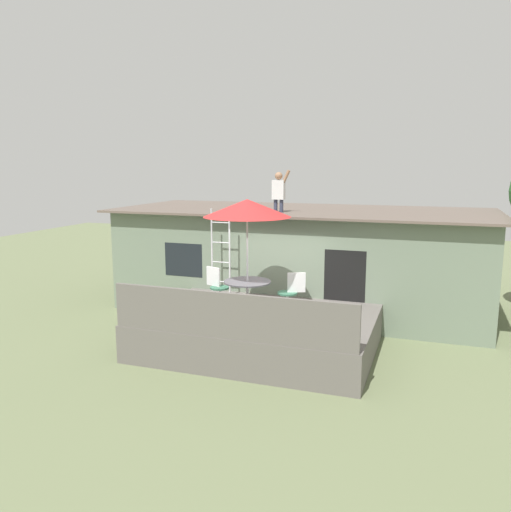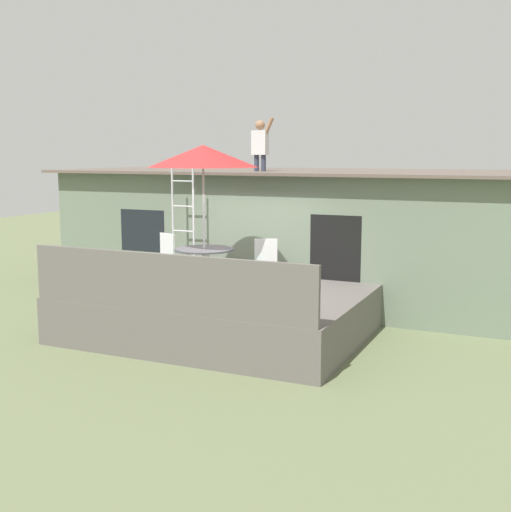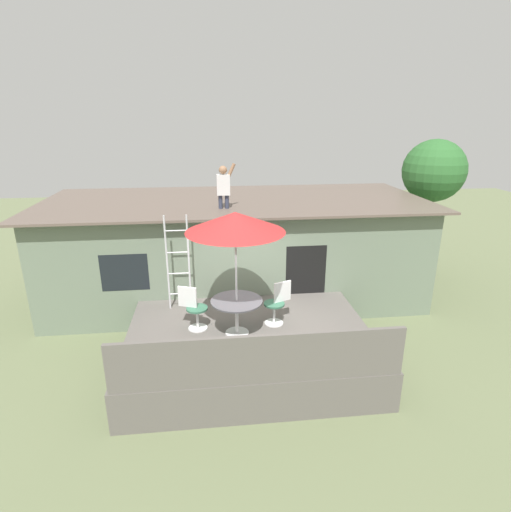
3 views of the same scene
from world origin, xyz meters
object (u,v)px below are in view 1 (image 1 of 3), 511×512
step_ladder (221,252)px  patio_chair_left (217,287)px  patio_table (247,288)px  patio_chair_right (291,293)px  person_figure (279,189)px  patio_umbrella (247,208)px

step_ladder → patio_chair_left: 1.25m
step_ladder → patio_chair_left: bearing=-71.4°
step_ladder → patio_table: bearing=-48.0°
step_ladder → patio_chair_right: 2.40m
person_figure → patio_table: bearing=-87.9°
patio_chair_left → patio_umbrella: bearing=0.0°
patio_table → patio_chair_left: (-0.87, 0.33, -0.13)m
patio_table → patio_umbrella: 1.76m
patio_table → patio_chair_right: patio_chair_right is taller
person_figure → step_ladder: bearing=-130.1°
step_ladder → patio_umbrella: bearing=-48.0°
patio_table → step_ladder: 1.88m
patio_umbrella → patio_chair_left: bearing=159.2°
patio_table → patio_umbrella: size_ratio=0.41×
person_figure → patio_chair_left: person_figure is taller
person_figure → patio_chair_left: size_ratio=1.21×
person_figure → patio_chair_right: (0.98, -2.30, -2.18)m
patio_table → step_ladder: (-1.21, 1.35, 0.51)m
patio_chair_left → patio_chair_right: 1.75m
patio_umbrella → patio_chair_left: size_ratio=2.76×
patio_chair_right → step_ladder: bearing=-47.6°
patio_umbrella → step_ladder: bearing=132.0°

